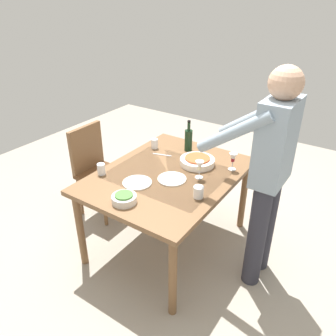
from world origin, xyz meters
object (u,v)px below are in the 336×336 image
chair_near (95,165)px  serving_bowl_pasta (197,161)px  dining_table (168,181)px  wine_glass_right (233,158)px  wine_glass_left (199,166)px  side_bowl_salad (124,198)px  wine_bottle (188,139)px  dinner_plate_far (172,179)px  water_cup_near_right (101,169)px  dinner_plate_near (137,183)px  water_cup_near_left (198,192)px  person_server (269,170)px  water_cup_far_left (155,144)px

chair_near → serving_bowl_pasta: chair_near is taller
dining_table → wine_glass_right: 0.57m
wine_glass_left → side_bowl_salad: wine_glass_left is taller
wine_glass_left → wine_glass_right: same height
wine_bottle → dinner_plate_far: wine_bottle is taller
water_cup_near_right → chair_near: bearing=-127.6°
water_cup_near_right → dinner_plate_near: (-0.05, 0.33, -0.04)m
dinner_plate_near → water_cup_near_right: bearing=-82.0°
dining_table → chair_near: (-0.04, -0.90, -0.14)m
chair_near → water_cup_near_left: size_ratio=10.25×
serving_bowl_pasta → dinner_plate_far: bearing=-6.3°
wine_bottle → wine_glass_right: 0.52m
person_server → water_cup_near_right: 1.31m
water_cup_far_left → dinner_plate_far: 0.62m
wine_glass_left → serving_bowl_pasta: 0.24m
serving_bowl_pasta → dinner_plate_near: (0.54, -0.23, -0.03)m
person_server → water_cup_near_right: bearing=-71.1°
wine_bottle → wine_glass_right: size_ratio=1.96×
water_cup_far_left → water_cup_near_left: bearing=56.5°
water_cup_near_left → dinner_plate_far: size_ratio=0.39×
water_cup_near_right → serving_bowl_pasta: 0.82m
chair_near → water_cup_far_left: chair_near is taller
water_cup_far_left → dinner_plate_near: water_cup_far_left is taller
wine_bottle → person_server: bearing=67.1°
wine_bottle → dinner_plate_near: bearing=-1.4°
wine_glass_left → water_cup_near_right: (0.40, -0.69, -0.06)m
dining_table → wine_bottle: wine_bottle is taller
dinner_plate_near → wine_bottle: bearing=178.6°
wine_glass_right → water_cup_near_left: bearing=-2.8°
person_server → wine_glass_left: (0.03, -0.54, -0.12)m
water_cup_near_left → chair_near: bearing=-99.2°
water_cup_near_left → side_bowl_salad: water_cup_near_left is taller
person_server → dinner_plate_far: (0.17, -0.70, -0.22)m
dining_table → wine_glass_left: 0.31m
wine_glass_left → serving_bowl_pasta: size_ratio=0.50×
dining_table → water_cup_far_left: (-0.34, -0.38, 0.12)m
wine_glass_left → side_bowl_salad: size_ratio=0.84×
person_server → dinner_plate_near: bearing=-67.3°
dinner_plate_near → dinner_plate_far: same height
person_server → water_cup_near_right: size_ratio=18.21×
dinner_plate_far → dining_table: bearing=-128.9°
chair_near → person_server: size_ratio=0.54×
water_cup_far_left → serving_bowl_pasta: size_ratio=0.31×
water_cup_far_left → serving_bowl_pasta: bearing=82.6°
dining_table → side_bowl_salad: bearing=-2.4°
dining_table → wine_bottle: size_ratio=4.59×
water_cup_near_right → water_cup_near_left: bearing=99.9°
wine_glass_left → wine_glass_right: (-0.28, 0.16, 0.00)m
wine_glass_right → water_cup_far_left: bearing=-88.5°
wine_bottle → water_cup_near_right: wine_bottle is taller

